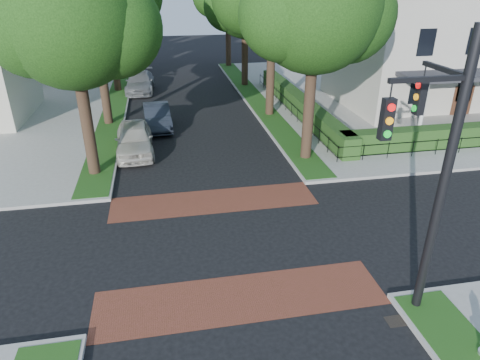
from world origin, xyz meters
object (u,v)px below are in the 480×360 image
traffic_signal (436,164)px  parked_car_middle (157,117)px  parked_car_rear (140,82)px  parked_car_front (134,139)px

traffic_signal → parked_car_middle: size_ratio=1.73×
parked_car_middle → parked_car_rear: (-1.30, 10.02, 0.03)m
traffic_signal → parked_car_middle: (-7.19, 18.23, -3.94)m
parked_car_front → parked_car_rear: bearing=87.2°
traffic_signal → parked_car_front: traffic_signal is taller
parked_car_front → parked_car_rear: parked_car_front is taller
parked_car_middle → parked_car_rear: parked_car_rear is taller
parked_car_front → parked_car_middle: (1.30, 4.15, -0.08)m
parked_car_front → parked_car_rear: (-0.00, 14.17, -0.05)m
parked_car_rear → parked_car_front: bearing=-87.2°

